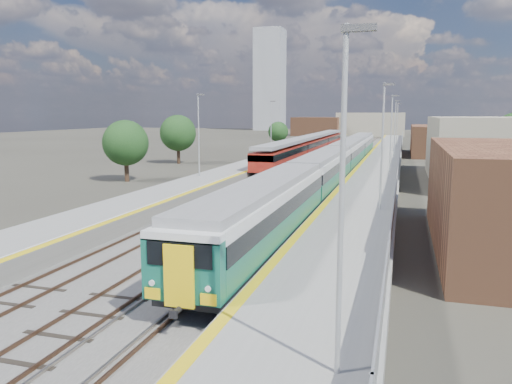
% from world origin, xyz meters
% --- Properties ---
extents(ground, '(320.00, 320.00, 0.00)m').
position_xyz_m(ground, '(0.00, 50.00, 0.00)').
color(ground, '#47443A').
rests_on(ground, ground).
extents(ballast_bed, '(10.50, 155.00, 0.06)m').
position_xyz_m(ballast_bed, '(-2.25, 52.50, 0.03)').
color(ballast_bed, '#565451').
rests_on(ballast_bed, ground).
extents(tracks, '(8.96, 160.00, 0.17)m').
position_xyz_m(tracks, '(-1.65, 54.18, 0.11)').
color(tracks, '#4C3323').
rests_on(tracks, ground).
extents(platform_right, '(4.70, 155.00, 8.52)m').
position_xyz_m(platform_right, '(5.28, 52.49, 0.54)').
color(platform_right, slate).
rests_on(platform_right, ground).
extents(platform_left, '(4.30, 155.00, 8.52)m').
position_xyz_m(platform_left, '(-9.05, 52.49, 0.52)').
color(platform_left, slate).
rests_on(platform_left, ground).
extents(buildings, '(72.00, 185.50, 40.00)m').
position_xyz_m(buildings, '(-18.12, 138.60, 10.70)').
color(buildings, brown).
rests_on(buildings, ground).
extents(green_train, '(2.67, 74.40, 2.94)m').
position_xyz_m(green_train, '(1.50, 41.96, 2.07)').
color(green_train, black).
rests_on(green_train, ground).
extents(red_train, '(2.68, 54.32, 3.38)m').
position_xyz_m(red_train, '(-5.50, 65.27, 2.00)').
color(red_train, black).
rests_on(red_train, ground).
extents(tree_a, '(4.51, 4.51, 6.12)m').
position_xyz_m(tree_a, '(-18.64, 35.40, 3.85)').
color(tree_a, '#382619').
rests_on(tree_a, ground).
extents(tree_b, '(4.85, 4.85, 6.57)m').
position_xyz_m(tree_b, '(-21.39, 53.30, 4.13)').
color(tree_b, '#382619').
rests_on(tree_b, ground).
extents(tree_c, '(3.84, 3.84, 5.21)m').
position_xyz_m(tree_c, '(-15.40, 85.16, 3.27)').
color(tree_c, '#382619').
rests_on(tree_c, ground).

